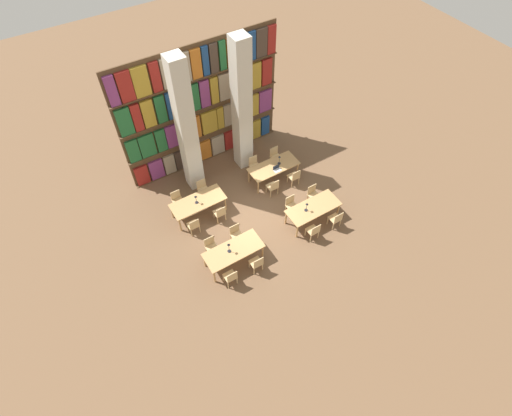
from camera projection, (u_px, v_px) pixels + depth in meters
name	position (u px, v px, depth m)	size (l,w,h in m)	color
ground_plane	(254.00, 216.00, 16.17)	(40.00, 40.00, 0.00)	brown
bookshelf_bank	(202.00, 108.00, 16.18)	(6.98, 0.35, 5.50)	brown
pillar_left	(186.00, 129.00, 14.96)	(0.64, 0.64, 6.00)	beige
pillar_center	(242.00, 108.00, 15.75)	(0.64, 0.64, 6.00)	beige
reading_table_0	(233.00, 251.00, 14.32)	(2.17, 0.92, 0.76)	tan
chair_0	(231.00, 277.00, 13.92)	(0.42, 0.40, 0.87)	tan
chair_1	(211.00, 246.00, 14.71)	(0.42, 0.40, 0.87)	tan
chair_2	(257.00, 263.00, 14.27)	(0.42, 0.40, 0.87)	tan
chair_3	(236.00, 234.00, 15.06)	(0.42, 0.40, 0.87)	tan
desk_lamp_0	(229.00, 246.00, 13.97)	(0.14, 0.14, 0.48)	#232328
reading_table_1	(313.00, 209.00, 15.54)	(2.17, 0.92, 0.76)	tan
chair_4	(314.00, 231.00, 15.15)	(0.42, 0.40, 0.87)	tan
chair_5	(291.00, 205.00, 15.94)	(0.42, 0.40, 0.87)	tan
chair_6	(336.00, 219.00, 15.50)	(0.42, 0.40, 0.87)	tan
chair_7	(313.00, 194.00, 16.30)	(0.42, 0.40, 0.87)	tan
desk_lamp_1	(307.00, 206.00, 15.16)	(0.14, 0.14, 0.43)	#232328
reading_table_2	(198.00, 203.00, 15.73)	(2.17, 0.92, 0.76)	tan
chair_8	(194.00, 225.00, 15.31)	(0.42, 0.40, 0.87)	tan
chair_9	(177.00, 200.00, 16.10)	(0.42, 0.40, 0.87)	tan
chair_10	(220.00, 213.00, 15.69)	(0.42, 0.40, 0.87)	tan
chair_11	(203.00, 189.00, 16.48)	(0.42, 0.40, 0.87)	tan
desk_lamp_2	(196.00, 198.00, 15.41)	(0.14, 0.14, 0.42)	#232328
reading_table_3	(274.00, 167.00, 16.94)	(2.17, 0.92, 0.76)	tan
chair_12	(273.00, 187.00, 16.55)	(0.42, 0.40, 0.87)	tan
chair_13	(254.00, 165.00, 17.34)	(0.42, 0.40, 0.87)	tan
chair_14	(294.00, 177.00, 16.90)	(0.42, 0.40, 0.87)	tan
chair_15	(275.00, 156.00, 17.69)	(0.42, 0.40, 0.87)	tan
desk_lamp_3	(279.00, 159.00, 16.73)	(0.14, 0.14, 0.44)	#232328
laptop	(277.00, 169.00, 16.70)	(0.32, 0.22, 0.21)	silver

